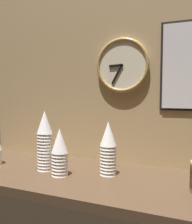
{
  "coord_description": "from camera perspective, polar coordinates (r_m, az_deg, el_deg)",
  "views": [
    {
      "loc": [
        44.79,
        -102.69,
        38.46
      ],
      "look_at": [
        1.56,
        4.0,
        29.79
      ],
      "focal_mm": 38.0,
      "sensor_mm": 36.0,
      "label": 1
    }
  ],
  "objects": [
    {
      "name": "ground_plane",
      "position": [
        1.19,
        -1.47,
        -15.55
      ],
      "size": [
        160.0,
        56.0,
        4.0
      ],
      "primitive_type": "cube",
      "color": "#4C3826"
    },
    {
      "name": "wall_tiled_back",
      "position": [
        1.37,
        2.97,
        10.16
      ],
      "size": [
        160.0,
        3.0,
        105.0
      ],
      "color": "tan",
      "rests_on": "ground_plane"
    },
    {
      "name": "cup_stack_center_left",
      "position": [
        1.23,
        -12.21,
        -6.71
      ],
      "size": [
        7.94,
        7.94,
        30.22
      ],
      "color": "white",
      "rests_on": "ground_plane"
    },
    {
      "name": "cup_stack_center_right",
      "position": [
        1.14,
        2.95,
        -8.71
      ],
      "size": [
        7.94,
        7.94,
        25.57
      ],
      "color": "white",
      "rests_on": "ground_plane"
    },
    {
      "name": "cup_stack_center",
      "position": [
        1.15,
        -8.74,
        -9.48
      ],
      "size": [
        7.94,
        7.94,
        22.47
      ],
      "color": "white",
      "rests_on": "ground_plane"
    },
    {
      "name": "wall_clock",
      "position": [
        1.32,
        6.33,
        11.11
      ],
      "size": [
        29.56,
        2.7,
        29.56
      ],
      "color": "beige"
    }
  ]
}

